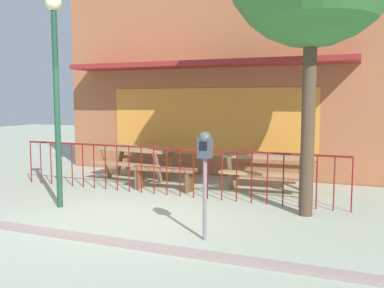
{
  "coord_description": "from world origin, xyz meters",
  "views": [
    {
      "loc": [
        3.6,
        -5.6,
        1.92
      ],
      "look_at": [
        0.38,
        2.33,
        1.01
      ],
      "focal_mm": 39.48,
      "sensor_mm": 36.0,
      "label": 1
    }
  ],
  "objects_px": {
    "parking_meter_far": "(205,157)",
    "street_lamp": "(56,69)",
    "patio_bench": "(164,174)",
    "picnic_table_left": "(138,154)",
    "picnic_table_right": "(267,162)"
  },
  "relations": [
    {
      "from": "parking_meter_far",
      "to": "street_lamp",
      "type": "distance_m",
      "value": 3.35
    },
    {
      "from": "patio_bench",
      "to": "parking_meter_far",
      "type": "relative_size",
      "value": 0.95
    },
    {
      "from": "parking_meter_far",
      "to": "street_lamp",
      "type": "xyz_separation_m",
      "value": [
        -3.02,
        0.69,
        1.28
      ]
    },
    {
      "from": "picnic_table_left",
      "to": "patio_bench",
      "type": "relative_size",
      "value": 1.36
    },
    {
      "from": "parking_meter_far",
      "to": "street_lamp",
      "type": "relative_size",
      "value": 0.4
    },
    {
      "from": "patio_bench",
      "to": "street_lamp",
      "type": "height_order",
      "value": "street_lamp"
    },
    {
      "from": "street_lamp",
      "to": "patio_bench",
      "type": "bearing_deg",
      "value": 60.68
    },
    {
      "from": "picnic_table_left",
      "to": "patio_bench",
      "type": "height_order",
      "value": "picnic_table_left"
    },
    {
      "from": "picnic_table_left",
      "to": "street_lamp",
      "type": "xyz_separation_m",
      "value": [
        0.01,
        -2.84,
        1.82
      ]
    },
    {
      "from": "patio_bench",
      "to": "parking_meter_far",
      "type": "bearing_deg",
      "value": -54.24
    },
    {
      "from": "street_lamp",
      "to": "picnic_table_left",
      "type": "bearing_deg",
      "value": 90.28
    },
    {
      "from": "patio_bench",
      "to": "parking_meter_far",
      "type": "distance_m",
      "value": 3.37
    },
    {
      "from": "picnic_table_left",
      "to": "parking_meter_far",
      "type": "distance_m",
      "value": 4.69
    },
    {
      "from": "picnic_table_right",
      "to": "patio_bench",
      "type": "distance_m",
      "value": 2.21
    },
    {
      "from": "picnic_table_left",
      "to": "patio_bench",
      "type": "distance_m",
      "value": 1.44
    }
  ]
}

